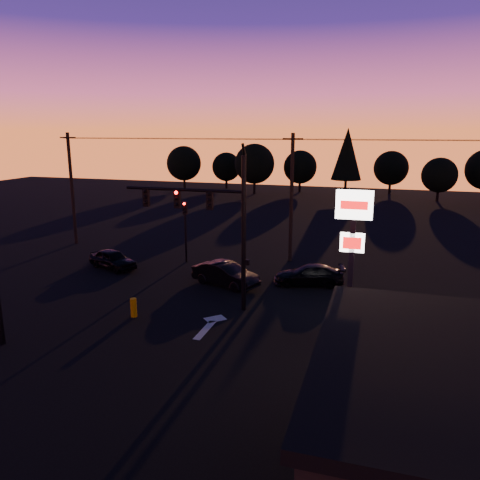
% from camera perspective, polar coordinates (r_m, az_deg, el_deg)
% --- Properties ---
extents(ground, '(120.00, 120.00, 0.00)m').
position_cam_1_polar(ground, '(21.84, -6.51, -11.73)').
color(ground, black).
rests_on(ground, ground).
extents(lane_arrow, '(1.20, 3.10, 0.01)m').
position_cam_1_polar(lane_arrow, '(23.07, -3.68, -10.24)').
color(lane_arrow, beige).
rests_on(lane_arrow, ground).
extents(traffic_signal_mast, '(6.79, 0.52, 8.58)m').
position_cam_1_polar(traffic_signal_mast, '(23.92, -3.23, 3.00)').
color(traffic_signal_mast, black).
rests_on(traffic_signal_mast, ground).
extents(secondary_signal, '(0.30, 0.31, 4.35)m').
position_cam_1_polar(secondary_signal, '(32.95, -6.69, 2.11)').
color(secondary_signal, black).
rests_on(secondary_signal, ground).
extents(pylon_sign, '(1.50, 0.28, 6.80)m').
position_cam_1_polar(pylon_sign, '(20.07, 13.57, 0.57)').
color(pylon_sign, black).
rests_on(pylon_sign, ground).
extents(utility_pole_0, '(1.40, 0.26, 9.00)m').
position_cam_1_polar(utility_pole_0, '(40.38, -19.81, 5.96)').
color(utility_pole_0, black).
rests_on(utility_pole_0, ground).
extents(utility_pole_1, '(1.40, 0.26, 9.00)m').
position_cam_1_polar(utility_pole_1, '(32.97, 6.29, 5.18)').
color(utility_pole_1, black).
rests_on(utility_pole_1, ground).
extents(power_wires, '(36.00, 1.22, 0.07)m').
position_cam_1_polar(power_wires, '(32.66, 6.47, 12.10)').
color(power_wires, black).
rests_on(power_wires, ground).
extents(bollard, '(0.32, 0.32, 0.97)m').
position_cam_1_polar(bollard, '(24.36, -12.84, -8.04)').
color(bollard, '#D49702').
rests_on(bollard, ground).
extents(tree_0, '(5.36, 5.36, 6.74)m').
position_cam_1_polar(tree_0, '(74.61, -6.85, 9.26)').
color(tree_0, black).
rests_on(tree_0, ground).
extents(tree_1, '(4.54, 4.54, 5.71)m').
position_cam_1_polar(tree_1, '(75.27, -1.67, 8.91)').
color(tree_1, black).
rests_on(tree_1, ground).
extents(tree_2, '(5.77, 5.78, 7.26)m').
position_cam_1_polar(tree_2, '(68.68, 1.78, 9.27)').
color(tree_2, black).
rests_on(tree_2, ground).
extents(tree_3, '(4.95, 4.95, 6.22)m').
position_cam_1_polar(tree_3, '(71.32, 7.35, 8.81)').
color(tree_3, black).
rests_on(tree_3, ground).
extents(tree_4, '(4.18, 4.18, 9.50)m').
position_cam_1_polar(tree_4, '(67.35, 12.92, 10.19)').
color(tree_4, black).
rests_on(tree_4, ground).
extents(tree_5, '(4.95, 4.95, 6.22)m').
position_cam_1_polar(tree_5, '(72.29, 17.94, 8.34)').
color(tree_5, black).
rests_on(tree_5, ground).
extents(tree_6, '(4.54, 4.54, 5.71)m').
position_cam_1_polar(tree_6, '(66.69, 23.15, 7.28)').
color(tree_6, black).
rests_on(tree_6, ground).
extents(car_left, '(4.07, 2.78, 1.29)m').
position_cam_1_polar(car_left, '(32.90, -15.26, -2.27)').
color(car_left, black).
rests_on(car_left, ground).
extents(car_mid, '(4.52, 2.85, 1.40)m').
position_cam_1_polar(car_mid, '(28.33, -1.79, -4.18)').
color(car_mid, black).
rests_on(car_mid, ground).
extents(car_right, '(4.50, 2.60, 1.23)m').
position_cam_1_polar(car_right, '(28.76, 8.40, -4.23)').
color(car_right, black).
rests_on(car_right, ground).
extents(suv_parked, '(4.43, 5.16, 1.32)m').
position_cam_1_polar(suv_parked, '(16.95, 23.90, -18.26)').
color(suv_parked, black).
rests_on(suv_parked, ground).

